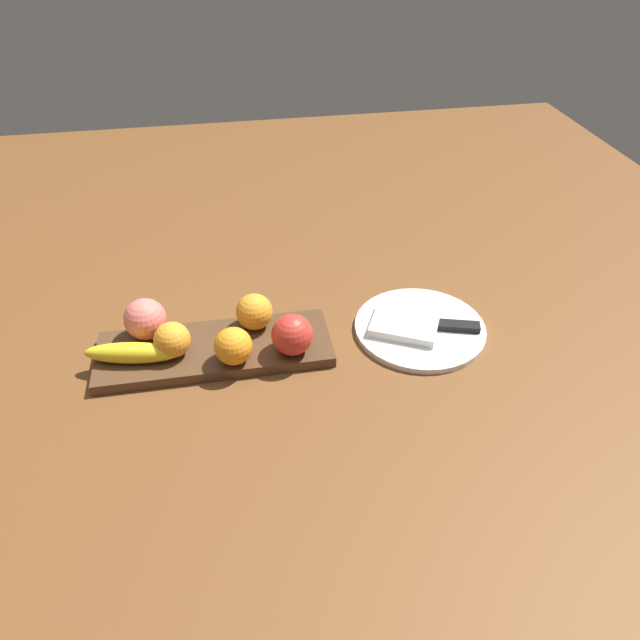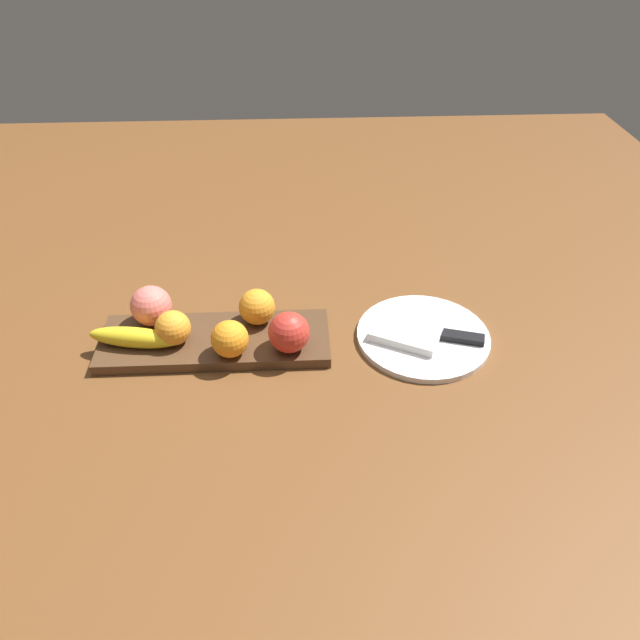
{
  "view_description": "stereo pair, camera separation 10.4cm",
  "coord_description": "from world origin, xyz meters",
  "px_view_note": "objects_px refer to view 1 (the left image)",
  "views": [
    {
      "loc": [
        -0.02,
        0.78,
        0.69
      ],
      "look_at": [
        -0.17,
        -0.03,
        0.05
      ],
      "focal_mm": 33.37,
      "sensor_mm": 36.0,
      "label": 1
    },
    {
      "loc": [
        -0.13,
        0.79,
        0.69
      ],
      "look_at": [
        -0.17,
        -0.03,
        0.05
      ],
      "focal_mm": 33.37,
      "sensor_mm": 36.0,
      "label": 2
    }
  ],
  "objects_px": {
    "orange_center": "(172,340)",
    "knife": "(446,326)",
    "orange_near_banana": "(254,312)",
    "folded_napkin": "(405,324)",
    "fruit_tray": "(215,349)",
    "dinner_plate": "(420,328)",
    "banana": "(132,353)",
    "apple": "(292,335)",
    "peach": "(145,319)",
    "orange_near_apple": "(233,346)"
  },
  "relations": [
    {
      "from": "orange_center",
      "to": "banana",
      "type": "bearing_deg",
      "value": 5.87
    },
    {
      "from": "orange_center",
      "to": "peach",
      "type": "distance_m",
      "value": 0.07
    },
    {
      "from": "fruit_tray",
      "to": "peach",
      "type": "xyz_separation_m",
      "value": [
        0.11,
        -0.05,
        0.05
      ]
    },
    {
      "from": "orange_near_banana",
      "to": "knife",
      "type": "relative_size",
      "value": 0.37
    },
    {
      "from": "fruit_tray",
      "to": "banana",
      "type": "distance_m",
      "value": 0.14
    },
    {
      "from": "apple",
      "to": "knife",
      "type": "bearing_deg",
      "value": -175.12
    },
    {
      "from": "orange_center",
      "to": "knife",
      "type": "distance_m",
      "value": 0.49
    },
    {
      "from": "fruit_tray",
      "to": "banana",
      "type": "relative_size",
      "value": 2.54
    },
    {
      "from": "dinner_plate",
      "to": "folded_napkin",
      "type": "xyz_separation_m",
      "value": [
        0.03,
        0.0,
        0.01
      ]
    },
    {
      "from": "orange_near_apple",
      "to": "folded_napkin",
      "type": "xyz_separation_m",
      "value": [
        -0.31,
        -0.05,
        -0.03
      ]
    },
    {
      "from": "orange_center",
      "to": "folded_napkin",
      "type": "xyz_separation_m",
      "value": [
        -0.41,
        -0.01,
        -0.03
      ]
    },
    {
      "from": "banana",
      "to": "peach",
      "type": "distance_m",
      "value": 0.07
    },
    {
      "from": "orange_near_banana",
      "to": "orange_center",
      "type": "relative_size",
      "value": 1.06
    },
    {
      "from": "peach",
      "to": "orange_center",
      "type": "bearing_deg",
      "value": 128.33
    },
    {
      "from": "orange_center",
      "to": "knife",
      "type": "height_order",
      "value": "orange_center"
    },
    {
      "from": "orange_near_banana",
      "to": "folded_napkin",
      "type": "distance_m",
      "value": 0.27
    },
    {
      "from": "peach",
      "to": "apple",
      "type": "bearing_deg",
      "value": 160.73
    },
    {
      "from": "fruit_tray",
      "to": "apple",
      "type": "bearing_deg",
      "value": 163.72
    },
    {
      "from": "fruit_tray",
      "to": "orange_center",
      "type": "bearing_deg",
      "value": 9.28
    },
    {
      "from": "orange_near_apple",
      "to": "knife",
      "type": "distance_m",
      "value": 0.39
    },
    {
      "from": "fruit_tray",
      "to": "dinner_plate",
      "type": "relative_size",
      "value": 1.69
    },
    {
      "from": "banana",
      "to": "apple",
      "type": "bearing_deg",
      "value": 5.42
    },
    {
      "from": "peach",
      "to": "knife",
      "type": "height_order",
      "value": "peach"
    },
    {
      "from": "dinner_plate",
      "to": "folded_napkin",
      "type": "distance_m",
      "value": 0.03
    },
    {
      "from": "orange_near_apple",
      "to": "dinner_plate",
      "type": "relative_size",
      "value": 0.27
    },
    {
      "from": "banana",
      "to": "folded_napkin",
      "type": "relative_size",
      "value": 1.35
    },
    {
      "from": "orange_near_apple",
      "to": "peach",
      "type": "bearing_deg",
      "value": -32.71
    },
    {
      "from": "orange_near_apple",
      "to": "folded_napkin",
      "type": "bearing_deg",
      "value": -171.47
    },
    {
      "from": "fruit_tray",
      "to": "folded_napkin",
      "type": "height_order",
      "value": "folded_napkin"
    },
    {
      "from": "orange_center",
      "to": "knife",
      "type": "relative_size",
      "value": 0.35
    },
    {
      "from": "fruit_tray",
      "to": "orange_center",
      "type": "height_order",
      "value": "orange_center"
    },
    {
      "from": "banana",
      "to": "orange_center",
      "type": "relative_size",
      "value": 2.59
    },
    {
      "from": "apple",
      "to": "folded_napkin",
      "type": "height_order",
      "value": "apple"
    },
    {
      "from": "apple",
      "to": "dinner_plate",
      "type": "bearing_deg",
      "value": -170.9
    },
    {
      "from": "banana",
      "to": "peach",
      "type": "height_order",
      "value": "peach"
    },
    {
      "from": "fruit_tray",
      "to": "knife",
      "type": "bearing_deg",
      "value": 178.05
    },
    {
      "from": "peach",
      "to": "dinner_plate",
      "type": "relative_size",
      "value": 0.31
    },
    {
      "from": "orange_near_apple",
      "to": "dinner_plate",
      "type": "distance_m",
      "value": 0.35
    },
    {
      "from": "fruit_tray",
      "to": "banana",
      "type": "height_order",
      "value": "banana"
    },
    {
      "from": "fruit_tray",
      "to": "folded_napkin",
      "type": "relative_size",
      "value": 3.43
    },
    {
      "from": "orange_near_banana",
      "to": "dinner_plate",
      "type": "height_order",
      "value": "orange_near_banana"
    },
    {
      "from": "folded_napkin",
      "to": "fruit_tray",
      "type": "bearing_deg",
      "value": 0.0
    },
    {
      "from": "orange_near_banana",
      "to": "fruit_tray",
      "type": "bearing_deg",
      "value": 28.15
    },
    {
      "from": "peach",
      "to": "folded_napkin",
      "type": "relative_size",
      "value": 0.62
    },
    {
      "from": "knife",
      "to": "dinner_plate",
      "type": "bearing_deg",
      "value": -1.43
    },
    {
      "from": "apple",
      "to": "banana",
      "type": "bearing_deg",
      "value": -4.42
    },
    {
      "from": "fruit_tray",
      "to": "dinner_plate",
      "type": "distance_m",
      "value": 0.38
    },
    {
      "from": "orange_center",
      "to": "peach",
      "type": "height_order",
      "value": "peach"
    },
    {
      "from": "dinner_plate",
      "to": "folded_napkin",
      "type": "relative_size",
      "value": 2.03
    },
    {
      "from": "apple",
      "to": "orange_near_banana",
      "type": "xyz_separation_m",
      "value": [
        0.06,
        -0.08,
        -0.0
      ]
    }
  ]
}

